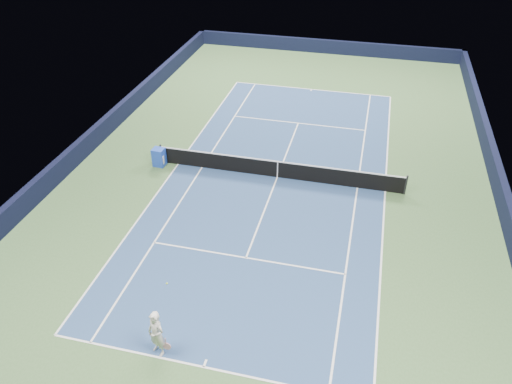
# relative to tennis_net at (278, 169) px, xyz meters

# --- Properties ---
(ground) EXTENTS (40.00, 40.00, 0.00)m
(ground) POSITION_rel_tennis_net_xyz_m (0.00, 0.00, -0.50)
(ground) COLOR #3C5C32
(ground) RESTS_ON ground
(wall_far) EXTENTS (22.00, 0.35, 1.10)m
(wall_far) POSITION_rel_tennis_net_xyz_m (0.00, 19.82, 0.05)
(wall_far) COLOR black
(wall_far) RESTS_ON ground
(wall_right) EXTENTS (0.35, 40.00, 1.10)m
(wall_right) POSITION_rel_tennis_net_xyz_m (10.82, 0.00, 0.05)
(wall_right) COLOR black
(wall_right) RESTS_ON ground
(wall_left) EXTENTS (0.35, 40.00, 1.10)m
(wall_left) POSITION_rel_tennis_net_xyz_m (-10.82, 0.00, 0.05)
(wall_left) COLOR black
(wall_left) RESTS_ON ground
(court_surface) EXTENTS (10.97, 23.77, 0.01)m
(court_surface) POSITION_rel_tennis_net_xyz_m (0.00, 0.00, -0.50)
(court_surface) COLOR navy
(court_surface) RESTS_ON ground
(baseline_far) EXTENTS (10.97, 0.08, 0.00)m
(baseline_far) POSITION_rel_tennis_net_xyz_m (0.00, 11.88, -0.50)
(baseline_far) COLOR white
(baseline_far) RESTS_ON ground
(baseline_near) EXTENTS (10.97, 0.08, 0.00)m
(baseline_near) POSITION_rel_tennis_net_xyz_m (0.00, -11.88, -0.50)
(baseline_near) COLOR white
(baseline_near) RESTS_ON ground
(sideline_doubles_right) EXTENTS (0.08, 23.77, 0.00)m
(sideline_doubles_right) POSITION_rel_tennis_net_xyz_m (5.49, 0.00, -0.50)
(sideline_doubles_right) COLOR white
(sideline_doubles_right) RESTS_ON ground
(sideline_doubles_left) EXTENTS (0.08, 23.77, 0.00)m
(sideline_doubles_left) POSITION_rel_tennis_net_xyz_m (-5.49, 0.00, -0.50)
(sideline_doubles_left) COLOR white
(sideline_doubles_left) RESTS_ON ground
(sideline_singles_right) EXTENTS (0.08, 23.77, 0.00)m
(sideline_singles_right) POSITION_rel_tennis_net_xyz_m (4.12, 0.00, -0.50)
(sideline_singles_right) COLOR white
(sideline_singles_right) RESTS_ON ground
(sideline_singles_left) EXTENTS (0.08, 23.77, 0.00)m
(sideline_singles_left) POSITION_rel_tennis_net_xyz_m (-4.12, 0.00, -0.50)
(sideline_singles_left) COLOR white
(sideline_singles_left) RESTS_ON ground
(service_line_far) EXTENTS (8.23, 0.08, 0.00)m
(service_line_far) POSITION_rel_tennis_net_xyz_m (0.00, 6.40, -0.50)
(service_line_far) COLOR white
(service_line_far) RESTS_ON ground
(service_line_near) EXTENTS (8.23, 0.08, 0.00)m
(service_line_near) POSITION_rel_tennis_net_xyz_m (0.00, -6.40, -0.50)
(service_line_near) COLOR white
(service_line_near) RESTS_ON ground
(center_service_line) EXTENTS (0.08, 12.80, 0.00)m
(center_service_line) POSITION_rel_tennis_net_xyz_m (0.00, 0.00, -0.50)
(center_service_line) COLOR white
(center_service_line) RESTS_ON ground
(center_mark_far) EXTENTS (0.08, 0.30, 0.00)m
(center_mark_far) POSITION_rel_tennis_net_xyz_m (0.00, 11.73, -0.50)
(center_mark_far) COLOR white
(center_mark_far) RESTS_ON ground
(center_mark_near) EXTENTS (0.08, 0.30, 0.00)m
(center_mark_near) POSITION_rel_tennis_net_xyz_m (0.00, -11.73, -0.50)
(center_mark_near) COLOR white
(center_mark_near) RESTS_ON ground
(tennis_net) EXTENTS (12.90, 0.10, 1.07)m
(tennis_net) POSITION_rel_tennis_net_xyz_m (0.00, 0.00, 0.00)
(tennis_net) COLOR black
(tennis_net) RESTS_ON ground
(sponsor_cube) EXTENTS (0.66, 0.59, 1.00)m
(sponsor_cube) POSITION_rel_tennis_net_xyz_m (-6.40, -0.32, -0.01)
(sponsor_cube) COLOR blue
(sponsor_cube) RESTS_ON ground
(tennis_player) EXTENTS (0.88, 1.37, 2.30)m
(tennis_player) POSITION_rel_tennis_net_xyz_m (-1.64, -11.66, 0.42)
(tennis_player) COLOR silver
(tennis_player) RESTS_ON ground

